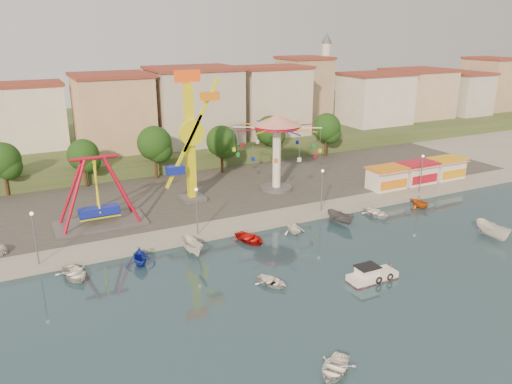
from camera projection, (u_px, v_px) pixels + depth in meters
ground at (327, 273)px, 46.73m from camera, size 200.00×200.00×0.00m
quay_deck at (149, 142)px, 99.21m from camera, size 200.00×100.00×0.60m
asphalt_pad at (209, 183)px, 71.98m from camera, size 90.00×28.00×0.01m
hill_terrace at (142, 132)px, 103.07m from camera, size 200.00×60.00×3.00m
pirate_ship_ride at (97, 193)px, 55.67m from camera, size 10.00×5.00×8.00m
kamikaze_tower at (193, 140)px, 62.29m from camera, size 5.38×3.10×16.50m
wave_swinger at (277, 136)px, 66.78m from camera, size 11.60×11.60×10.40m
booth_left at (387, 178)px, 69.09m from camera, size 5.40×3.78×3.08m
booth_mid at (417, 173)px, 71.52m from camera, size 5.40×3.78×3.08m
booth_right at (446, 168)px, 73.96m from camera, size 5.40×3.78×3.08m
lamp_post_0 at (35, 240)px, 46.51m from camera, size 0.14×0.14×5.00m
lamp_post_1 at (197, 213)px, 53.36m from camera, size 0.14×0.14×5.00m
lamp_post_2 at (322, 192)px, 60.21m from camera, size 0.14×0.14×5.00m
lamp_post_3 at (421, 175)px, 67.06m from camera, size 0.14×0.14×5.00m
tree_0 at (3, 160)px, 65.24m from camera, size 4.60×4.60×7.19m
tree_1 at (83, 155)px, 68.98m from camera, size 4.35×4.35×6.80m
tree_2 at (154, 143)px, 72.67m from camera, size 5.02×5.02×7.85m
tree_3 at (222, 141)px, 75.84m from camera, size 4.68×4.68×7.32m
tree_4 at (270, 130)px, 82.60m from camera, size 4.86×4.86×7.60m
tree_5 at (326, 127)px, 85.36m from camera, size 4.83×4.83×7.54m
building_1 at (32, 125)px, 78.88m from camera, size 12.33×9.01×8.63m
building_2 at (114, 110)px, 84.59m from camera, size 11.95×9.28×11.23m
building_3 at (198, 113)px, 88.14m from camera, size 12.59×10.50×9.20m
building_4 at (257, 105)px, 96.78m from camera, size 10.75×9.23×9.24m
building_5 at (320, 97)px, 100.58m from camera, size 12.77×10.96×11.21m
building_6 at (371, 92)px, 104.12m from camera, size 8.23×8.98×12.36m
building_7 at (398, 95)px, 113.95m from camera, size 11.59×10.93×8.76m
building_8 at (465, 86)px, 113.79m from camera, size 12.84×9.28×12.58m
building_9 at (494, 89)px, 122.44m from camera, size 12.95×9.17×9.21m
minaret at (325, 75)px, 104.01m from camera, size 2.80×2.80×18.00m
cabin_motorboat at (371, 276)px, 45.32m from camera, size 4.69×1.93×1.65m
rowboat_a at (272, 282)px, 44.56m from camera, size 3.37×3.82×0.66m
rowboat_b at (334, 368)px, 33.16m from camera, size 4.21×4.00×0.71m
skiff at (493, 231)px, 54.35m from camera, size 2.17×4.70×1.75m
moored_boat_0 at (74, 274)px, 45.82m from camera, size 3.50×4.37×0.81m
moored_boat_1 at (140, 256)px, 48.28m from camera, size 3.39×3.76×1.75m
moored_boat_2 at (192, 247)px, 50.61m from camera, size 1.75×4.14×1.57m
moored_boat_3 at (250, 238)px, 53.52m from camera, size 3.82×4.57×0.81m
moored_boat_4 at (294, 227)px, 55.75m from camera, size 2.48×2.87×1.50m
moored_boat_5 at (341, 218)px, 58.50m from camera, size 2.35×4.04×1.47m
moored_boat_6 at (377, 213)px, 60.94m from camera, size 2.94×3.94×0.78m
moored_boat_7 at (420, 202)px, 63.77m from camera, size 2.90×3.25×1.54m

